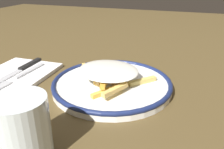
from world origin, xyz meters
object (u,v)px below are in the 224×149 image
at_px(knife, 21,69).
at_px(plate, 112,84).
at_px(fork, 21,75).
at_px(fries_heap, 109,73).
at_px(water_glass, 23,129).
at_px(napkin, 17,75).

bearing_deg(knife, plate, -179.62).
bearing_deg(plate, fork, 7.80).
bearing_deg(fries_heap, water_glass, 80.97).
height_order(plate, napkin, plate).
xyz_separation_m(napkin, knife, (-0.00, -0.02, 0.01)).
bearing_deg(fries_heap, napkin, 4.54).
relative_size(plate, napkin, 1.42).
relative_size(fries_heap, fork, 1.20).
distance_m(plate, fork, 0.24).
bearing_deg(napkin, plate, -175.58).
bearing_deg(plate, knife, 0.38).
xyz_separation_m(fries_heap, napkin, (0.26, 0.02, -0.03)).
bearing_deg(fork, plate, -172.20).
bearing_deg(water_glass, napkin, -47.27).
distance_m(napkin, water_glass, 0.33).
xyz_separation_m(fork, water_glass, (-0.19, 0.23, 0.04)).
distance_m(plate, napkin, 0.27).
distance_m(napkin, knife, 0.02).
bearing_deg(fork, knife, -48.71).
xyz_separation_m(plate, fork, (0.24, 0.03, 0.00)).
relative_size(fries_heap, water_glass, 2.10).
height_order(napkin, fork, fork).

